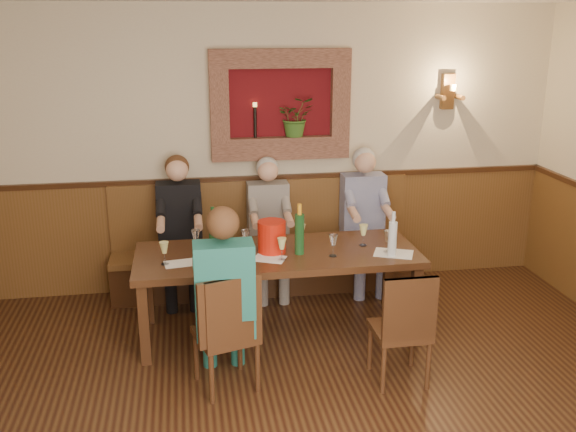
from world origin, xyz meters
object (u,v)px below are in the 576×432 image
Objects in this scene: person_bench_right at (364,232)px; person_chair_front at (225,313)px; wine_bottle_green_b at (213,233)px; dining_table at (277,260)px; person_bench_left at (181,242)px; chair_near_right at (400,349)px; wine_bottle_green_a at (299,233)px; chair_near_left at (227,354)px; water_bottle at (393,238)px; spittoon_bucket at (272,237)px; person_bench_mid at (269,240)px; bench at (264,259)px.

person_chair_front is at bearing -133.19° from person_bench_right.
wine_bottle_green_b is (-1.54, -0.73, 0.32)m from person_bench_right.
dining_table is 6.11× the size of wine_bottle_green_b.
person_bench_left is 0.85m from wine_bottle_green_b.
dining_table is 1.29m from chair_near_right.
person_chair_front is 3.28× the size of wine_bottle_green_a.
person_bench_right is 1.01× the size of person_chair_front.
person_bench_right is at bearing 47.55° from wine_bottle_green_a.
chair_near_left is 1.30m from chair_near_right.
dining_table is at bearing 165.61° from water_bottle.
spittoon_bucket is 0.71× the size of water_bottle.
person_bench_mid is at bearing 0.11° from person_bench_left.
spittoon_bucket is at bearing 44.88° from chair_near_left.
wine_bottle_green_b is 1.51m from water_bottle.
person_bench_mid is at bearing 112.80° from chair_near_right.
person_bench_left is at bearing 133.01° from spittoon_bucket.
wine_bottle_green_b is (-1.33, 1.04, 0.65)m from chair_near_right.
spittoon_bucket is (-0.05, 0.01, 0.21)m from dining_table.
person_bench_left is at bearing 148.40° from water_bottle.
person_bench_right is at bearing 25.34° from wine_bottle_green_b.
dining_table is at bearing -90.00° from bench.
wine_bottle_green_b is (-0.49, 0.10, 0.03)m from spittoon_bucket.
wine_bottle_green_a is 0.73m from wine_bottle_green_b.
person_bench_right is 2.21m from person_chair_front.
person_bench_right is 5.30× the size of spittoon_bucket.
spittoon_bucket is (0.77, -0.83, 0.30)m from person_bench_left.
wine_bottle_green_b is at bearing 141.72° from chair_near_right.
person_bench_mid is at bearing 87.02° from dining_table.
wine_bottle_green_a reaches higher than chair_near_left.
person_chair_front reaches higher than dining_table.
chair_near_left is 0.32m from person_chair_front.
wine_bottle_green_a reaches higher than wine_bottle_green_b.
chair_near_right is at bearing -101.56° from water_bottle.
person_chair_front is at bearing -120.34° from spittoon_bucket.
bench is at bearing 99.94° from wine_bottle_green_a.
chair_near_right is 2.08× the size of wine_bottle_green_a.
chair_near_left is at bearing -118.89° from spittoon_bucket.
chair_near_left is at bearing -81.91° from person_chair_front.
dining_table is at bearing -11.37° from wine_bottle_green_b.
person_bench_left is 1.00× the size of person_chair_front.
person_chair_front reaches higher than chair_near_left.
chair_near_left is at bearing -108.26° from person_bench_mid.
person_bench_mid is at bearing 129.55° from water_bottle.
bench is 2.10× the size of person_chair_front.
person_chair_front is 3.74× the size of water_bottle.
person_bench_right reaches higher than water_bottle.
wine_bottle_green_a is (0.18, -1.01, 0.61)m from bench.
bench is 1.09m from spittoon_bucket.
person_bench_mid is 0.96× the size of person_chair_front.
person_bench_right is (1.82, -0.00, 0.01)m from person_bench_left.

